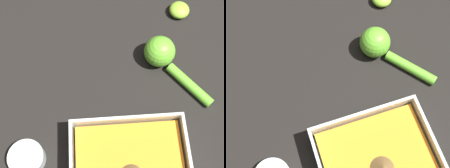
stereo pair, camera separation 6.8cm
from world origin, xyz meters
TOP-DOWN VIEW (x-y plane):
  - ground_plane at (0.00, 0.00)m, footprint 4.00×4.00m
  - spice_bowl at (0.18, -0.03)m, footprint 0.07×0.07m
  - lemon_squeezer at (-0.13, -0.23)m, footprint 0.15×0.17m
  - lemon_half at (-0.19, -0.37)m, footprint 0.05×0.05m

SIDE VIEW (x-z plane):
  - ground_plane at x=0.00m, z-range 0.00..0.00m
  - lemon_half at x=-0.19m, z-range 0.00..0.03m
  - spice_bowl at x=0.18m, z-range 0.00..0.03m
  - lemon_squeezer at x=-0.13m, z-range 0.00..0.07m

